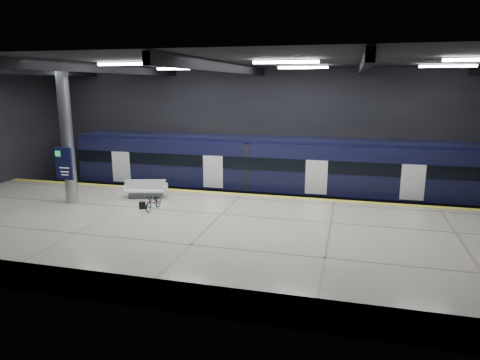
% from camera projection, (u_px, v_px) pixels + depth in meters
% --- Properties ---
extents(ground, '(30.00, 30.00, 0.00)m').
position_uv_depth(ground, '(228.00, 229.00, 21.15)').
color(ground, black).
rests_on(ground, ground).
extents(room_shell, '(30.10, 16.10, 8.05)m').
position_uv_depth(room_shell, '(227.00, 113.00, 19.90)').
color(room_shell, black).
rests_on(room_shell, ground).
extents(platform, '(30.00, 11.00, 1.10)m').
position_uv_depth(platform, '(212.00, 236.00, 18.67)').
color(platform, '#BCB59F').
rests_on(platform, ground).
extents(safety_strip, '(30.00, 0.40, 0.01)m').
position_uv_depth(safety_strip, '(242.00, 194.00, 23.50)').
color(safety_strip, yellow).
rests_on(safety_strip, platform).
extents(rails, '(30.00, 1.52, 0.16)m').
position_uv_depth(rails, '(253.00, 200.00, 26.33)').
color(rails, gray).
rests_on(rails, ground).
extents(train, '(29.40, 2.84, 3.79)m').
position_uv_depth(train, '(298.00, 170.00, 25.22)').
color(train, black).
rests_on(train, ground).
extents(bench, '(2.40, 1.46, 0.99)m').
position_uv_depth(bench, '(146.00, 191.00, 22.78)').
color(bench, '#595B60').
rests_on(bench, platform).
extents(bicycle, '(0.55, 1.51, 0.79)m').
position_uv_depth(bicycle, '(154.00, 202.00, 20.58)').
color(bicycle, '#99999E').
rests_on(bicycle, platform).
extents(pannier_bag, '(0.34, 0.26, 0.35)m').
position_uv_depth(pannier_bag, '(142.00, 205.00, 20.77)').
color(pannier_bag, black).
rests_on(pannier_bag, platform).
extents(info_column, '(0.90, 0.78, 6.90)m').
position_uv_depth(info_column, '(67.00, 137.00, 21.17)').
color(info_column, '#9EA0A5').
rests_on(info_column, platform).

